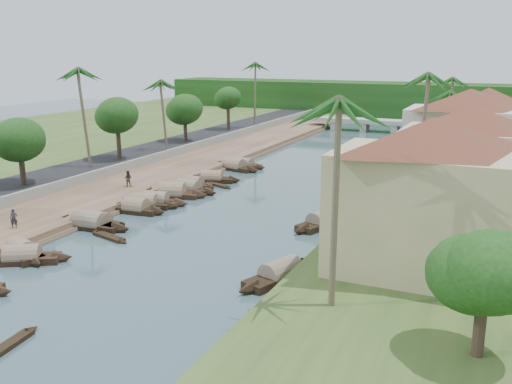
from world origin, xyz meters
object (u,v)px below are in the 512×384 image
at_px(bridge, 380,123).
at_px(sampan_1, 21,252).
at_px(person_near, 14,219).
at_px(building_near, 429,195).

height_order(bridge, sampan_1, bridge).
bearing_deg(person_near, building_near, -33.48).
bearing_deg(building_near, person_near, -174.27).
xyz_separation_m(bridge, building_near, (18.99, -74.00, 4.66)).
xyz_separation_m(bridge, person_near, (-14.15, -77.33, -0.08)).
distance_m(sampan_1, person_near, 5.57).
xyz_separation_m(building_near, sampan_1, (-28.91, -6.74, -5.97)).
bearing_deg(bridge, sampan_1, -97.00).
bearing_deg(sampan_1, building_near, 34.66).
bearing_deg(person_near, sampan_1, -78.07).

